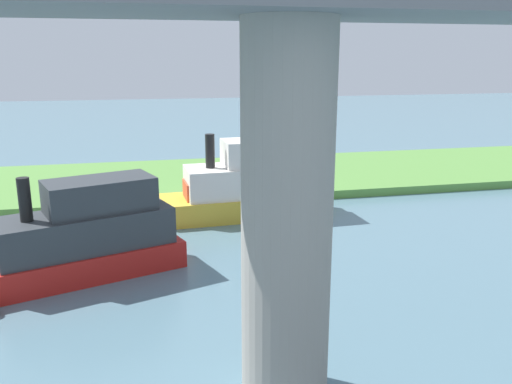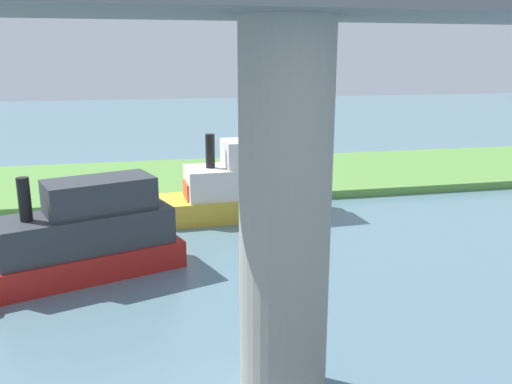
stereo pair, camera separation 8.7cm
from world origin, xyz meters
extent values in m
plane|color=slate|center=(0.00, 0.00, 0.00)|extent=(160.00, 160.00, 0.00)
cube|color=#5B9342|center=(0.00, -6.00, 0.25)|extent=(80.00, 12.00, 0.50)
cylinder|color=#9E998E|center=(3.36, 17.45, 4.52)|extent=(2.12, 2.12, 9.04)
cube|color=slate|center=(3.36, 17.45, 9.29)|extent=(60.63, 4.00, 0.50)
cylinder|color=#2D334C|center=(-1.13, -3.09, 0.78)|extent=(0.29, 0.29, 0.55)
cylinder|color=red|center=(-1.13, -3.09, 1.35)|extent=(0.50, 0.50, 0.60)
sphere|color=tan|center=(-1.13, -3.09, 1.77)|extent=(0.24, 0.24, 0.24)
cylinder|color=brown|center=(1.27, -1.67, 0.92)|extent=(0.20, 0.20, 0.83)
cube|color=gold|center=(1.33, 2.15, 0.58)|extent=(8.75, 3.25, 1.15)
cube|color=white|center=(0.85, 2.13, 1.92)|extent=(7.02, 2.89, 1.54)
cube|color=white|center=(0.18, 2.10, 3.36)|extent=(4.41, 2.37, 1.34)
cylinder|color=black|center=(3.05, 2.23, 3.55)|extent=(0.48, 0.48, 1.73)
cube|color=#D84C2D|center=(3.63, 2.25, 1.58)|extent=(1.61, 1.79, 0.86)
cube|color=red|center=(9.13, 8.63, 0.53)|extent=(8.39, 5.07, 1.06)
cube|color=#33383D|center=(8.71, 8.49, 1.77)|extent=(6.80, 4.31, 1.42)
cube|color=#33383D|center=(8.13, 8.29, 3.10)|extent=(4.42, 3.19, 1.24)
cylinder|color=black|center=(10.64, 9.15, 3.27)|extent=(0.44, 0.44, 1.59)
cube|color=#D84C2D|center=(11.14, 9.32, 1.46)|extent=(1.85, 1.96, 0.80)
camera|label=1|loc=(6.63, 28.77, 8.21)|focal=37.48mm
camera|label=2|loc=(6.55, 28.79, 8.21)|focal=37.48mm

